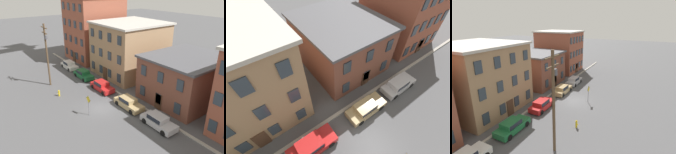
{
  "view_description": "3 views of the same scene",
  "coord_description": "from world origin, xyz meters",
  "views": [
    {
      "loc": [
        21.3,
        -13.65,
        15.09
      ],
      "look_at": [
        -0.74,
        2.26,
        3.73
      ],
      "focal_mm": 35.0,
      "sensor_mm": 36.0,
      "label": 1
    },
    {
      "loc": [
        -5.27,
        -1.8,
        14.56
      ],
      "look_at": [
        -0.76,
        4.38,
        6.11
      ],
      "focal_mm": 24.0,
      "sensor_mm": 36.0,
      "label": 2
    },
    {
      "loc": [
        -23.57,
        -9.89,
        12.21
      ],
      "look_at": [
        0.96,
        2.27,
        3.41
      ],
      "focal_mm": 28.0,
      "sensor_mm": 36.0,
      "label": 3
    }
  ],
  "objects": [
    {
      "name": "ground_plane",
      "position": [
        0.0,
        0.0,
        0.0
      ],
      "size": [
        200.0,
        200.0,
        0.0
      ],
      "primitive_type": "plane",
      "color": "#4C4C4F"
    },
    {
      "name": "kerb_strip",
      "position": [
        0.0,
        4.5,
        0.08
      ],
      "size": [
        56.0,
        0.36,
        0.16
      ],
      "primitive_type": "cube",
      "color": "#9E998E",
      "rests_on": "ground_plane"
    },
    {
      "name": "apartment_corner",
      "position": [
        -19.6,
        11.07,
        6.64
      ],
      "size": [
        10.22,
        10.66,
        13.25
      ],
      "color": "brown",
      "rests_on": "ground_plane"
    },
    {
      "name": "apartment_midblock",
      "position": [
        -7.88,
        11.3,
        4.72
      ],
      "size": [
        10.87,
        11.11,
        9.41
      ],
      "color": "#9E7A56",
      "rests_on": "ground_plane"
    },
    {
      "name": "apartment_far",
      "position": [
        4.49,
        11.23,
        3.2
      ],
      "size": [
        9.52,
        10.98,
        6.37
      ],
      "color": "brown",
      "rests_on": "ground_plane"
    },
    {
      "name": "car_white",
      "position": [
        -16.53,
        3.25,
        0.75
      ],
      "size": [
        4.4,
        1.92,
        1.43
      ],
      "color": "silver",
      "rests_on": "ground_plane"
    },
    {
      "name": "car_green",
      "position": [
        -10.64,
        3.18,
        0.75
      ],
      "size": [
        4.4,
        1.92,
        1.43
      ],
      "color": "#1E6638",
      "rests_on": "ground_plane"
    },
    {
      "name": "car_red",
      "position": [
        -4.57,
        3.1,
        0.75
      ],
      "size": [
        4.4,
        1.92,
        1.43
      ],
      "color": "#B21E1E",
      "rests_on": "ground_plane"
    },
    {
      "name": "car_tan",
      "position": [
        1.9,
        3.07,
        0.75
      ],
      "size": [
        4.4,
        1.92,
        1.43
      ],
      "color": "tan",
      "rests_on": "ground_plane"
    },
    {
      "name": "car_silver",
      "position": [
        7.21,
        3.11,
        0.75
      ],
      "size": [
        4.4,
        1.92,
        1.43
      ],
      "color": "#B7B7BC",
      "rests_on": "ground_plane"
    },
    {
      "name": "caution_sign",
      "position": [
        0.46,
        -2.19,
        1.86
      ],
      "size": [
        1.03,
        0.08,
        2.76
      ],
      "color": "slate",
      "rests_on": "ground_plane"
    },
    {
      "name": "utility_pole",
      "position": [
        -11.17,
        -2.71,
        5.59
      ],
      "size": [
        2.4,
        0.44,
        9.98
      ],
      "color": "brown",
      "rests_on": "ground_plane"
    },
    {
      "name": "fire_hydrant",
      "position": [
        -6.63,
        -3.15,
        0.48
      ],
      "size": [
        0.24,
        0.34,
        0.96
      ],
      "color": "yellow",
      "rests_on": "ground_plane"
    }
  ]
}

